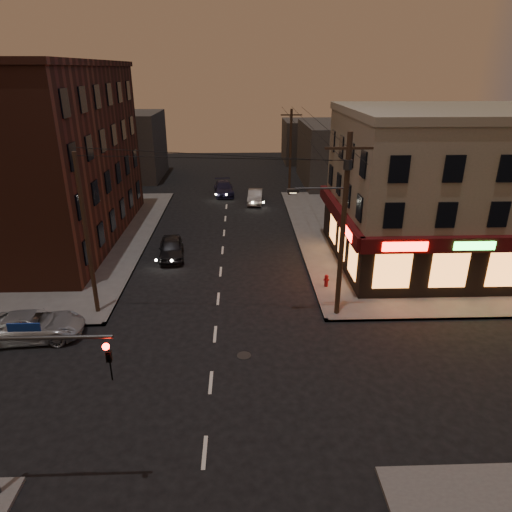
{
  "coord_description": "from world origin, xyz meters",
  "views": [
    {
      "loc": [
        1.43,
        -16.7,
        12.97
      ],
      "look_at": [
        2.27,
        6.99,
        3.2
      ],
      "focal_mm": 32.0,
      "sensor_mm": 36.0,
      "label": 1
    }
  ],
  "objects_px": {
    "suv_cross": "(32,326)",
    "fire_hydrant": "(326,280)",
    "sedan_mid": "(255,197)",
    "sedan_far": "(224,188)",
    "sedan_near": "(171,248)"
  },
  "relations": [
    {
      "from": "suv_cross",
      "to": "sedan_mid",
      "type": "bearing_deg",
      "value": -30.98
    },
    {
      "from": "suv_cross",
      "to": "sedan_near",
      "type": "xyz_separation_m",
      "value": [
        5.67,
        10.71,
        0.03
      ]
    },
    {
      "from": "suv_cross",
      "to": "sedan_near",
      "type": "distance_m",
      "value": 12.12
    },
    {
      "from": "sedan_mid",
      "to": "fire_hydrant",
      "type": "distance_m",
      "value": 20.42
    },
    {
      "from": "sedan_near",
      "to": "fire_hydrant",
      "type": "xyz_separation_m",
      "value": [
        10.51,
        -5.51,
        -0.15
      ]
    },
    {
      "from": "sedan_far",
      "to": "fire_hydrant",
      "type": "distance_m",
      "value": 24.64
    },
    {
      "from": "suv_cross",
      "to": "sedan_mid",
      "type": "distance_m",
      "value": 28.12
    },
    {
      "from": "suv_cross",
      "to": "sedan_far",
      "type": "height_order",
      "value": "sedan_far"
    },
    {
      "from": "sedan_mid",
      "to": "fire_hydrant",
      "type": "relative_size",
      "value": 5.17
    },
    {
      "from": "sedan_mid",
      "to": "sedan_far",
      "type": "xyz_separation_m",
      "value": [
        -3.37,
        3.51,
        0.03
      ]
    },
    {
      "from": "suv_cross",
      "to": "fire_hydrant",
      "type": "relative_size",
      "value": 6.36
    },
    {
      "from": "sedan_mid",
      "to": "sedan_far",
      "type": "relative_size",
      "value": 0.84
    },
    {
      "from": "sedan_near",
      "to": "sedan_far",
      "type": "xyz_separation_m",
      "value": [
        3.31,
        18.05,
        -0.02
      ]
    },
    {
      "from": "sedan_mid",
      "to": "fire_hydrant",
      "type": "bearing_deg",
      "value": -74.03
    },
    {
      "from": "sedan_near",
      "to": "sedan_mid",
      "type": "xyz_separation_m",
      "value": [
        6.68,
        14.55,
        -0.06
      ]
    }
  ]
}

